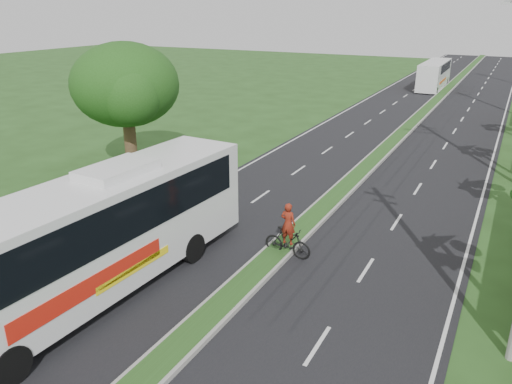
% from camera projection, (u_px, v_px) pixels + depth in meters
% --- Properties ---
extents(ground, '(180.00, 180.00, 0.00)m').
position_uv_depth(ground, '(216.00, 314.00, 16.05)').
color(ground, '#244619').
rests_on(ground, ground).
extents(road_asphalt, '(14.00, 160.00, 0.02)m').
position_uv_depth(road_asphalt, '(378.00, 157.00, 32.64)').
color(road_asphalt, black).
rests_on(road_asphalt, ground).
extents(median_strip, '(1.20, 160.00, 0.18)m').
position_uv_depth(median_strip, '(378.00, 156.00, 32.61)').
color(median_strip, gray).
rests_on(median_strip, ground).
extents(lane_edge_left, '(0.12, 160.00, 0.01)m').
position_uv_depth(lane_edge_left, '(285.00, 145.00, 35.56)').
color(lane_edge_left, silver).
rests_on(lane_edge_left, ground).
extents(lane_edge_right, '(0.12, 160.00, 0.01)m').
position_uv_depth(lane_edge_right, '(489.00, 172.00, 29.73)').
color(lane_edge_right, silver).
rests_on(lane_edge_right, ground).
extents(shade_tree, '(6.30, 6.00, 7.54)m').
position_uv_depth(shade_tree, '(124.00, 87.00, 27.87)').
color(shade_tree, '#473321').
rests_on(shade_tree, ground).
extents(coach_bus_main, '(3.41, 13.45, 4.31)m').
position_uv_depth(coach_bus_main, '(94.00, 232.00, 16.30)').
color(coach_bus_main, silver).
rests_on(coach_bus_main, ground).
extents(coach_bus_far, '(2.46, 10.75, 3.13)m').
position_uv_depth(coach_bus_far, '(434.00, 73.00, 59.53)').
color(coach_bus_far, white).
rests_on(coach_bus_far, ground).
extents(motorcyclist, '(2.00, 0.66, 2.26)m').
position_uv_depth(motorcyclist, '(288.00, 238.00, 19.48)').
color(motorcyclist, black).
rests_on(motorcyclist, ground).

